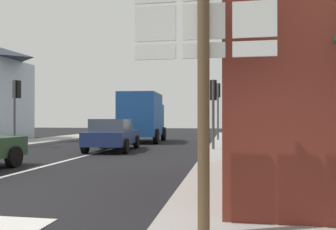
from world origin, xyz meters
name	(u,v)px	position (x,y,z in m)	size (l,w,h in m)	color
ground_plane	(99,152)	(0.00, 10.00, 0.00)	(80.00, 80.00, 0.00)	black
sidewalk_right	(240,159)	(6.05, 8.00, 0.07)	(2.77, 44.00, 0.14)	#9E9B96
lane_centre_stripe	(54,164)	(0.00, 6.00, 0.01)	(0.16, 12.00, 0.01)	silver
sedan_far	(112,134)	(0.35, 10.84, 0.76)	(2.25, 4.34, 1.47)	navy
delivery_truck	(142,116)	(0.27, 16.87, 1.65)	(2.72, 5.11, 3.05)	#19478C
route_sign_post	(204,74)	(5.35, -0.62, 2.00)	(1.66, 0.14, 3.20)	brown
traffic_light_near_left	(16,98)	(-4.96, 11.51, 2.54)	(0.30, 0.49, 3.43)	#47474C
traffic_light_far_right	(218,99)	(4.96, 18.14, 2.78)	(0.30, 0.49, 3.76)	#47474C
traffic_light_near_right	(213,99)	(4.96, 11.12, 2.38)	(0.30, 0.49, 3.21)	#47474C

